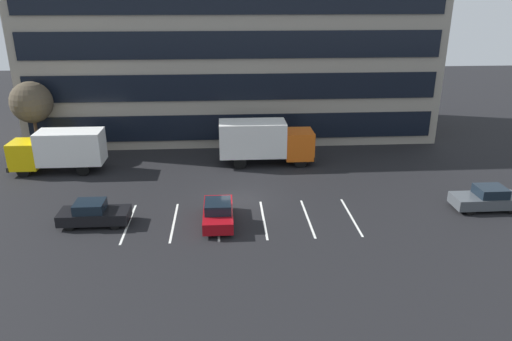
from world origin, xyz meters
TOP-DOWN VIEW (x-y plane):
  - ground_plane at (0.00, 0.00)m, footprint 120.00×120.00m
  - office_building at (0.00, 17.95)m, footprint 37.59×12.58m
  - lot_markings at (-0.00, -3.08)m, footprint 14.14×5.40m
  - box_truck_orange at (2.31, 7.24)m, footprint 7.80×2.58m
  - box_truck_yellow at (-13.87, 6.46)m, footprint 7.19×2.38m
  - sedan_charcoal at (16.12, -2.52)m, footprint 4.35×1.82m
  - sedan_maroon at (-1.44, -3.41)m, footprint 1.80×4.31m
  - sedan_black at (-9.04, -3.04)m, footprint 4.22×1.76m
  - bare_tree at (-17.00, 10.51)m, footprint 3.46×3.46m

SIDE VIEW (x-z plane):
  - ground_plane at x=0.00m, z-range 0.00..0.00m
  - lot_markings at x=0.00m, z-range 0.00..0.01m
  - sedan_black at x=-9.04m, z-range -0.04..1.47m
  - sedan_maroon at x=-1.44m, z-range -0.04..1.50m
  - sedan_charcoal at x=16.12m, z-range -0.04..1.51m
  - box_truck_yellow at x=-13.87m, z-range 0.21..3.54m
  - box_truck_orange at x=2.31m, z-range 0.23..3.85m
  - bare_tree at x=-17.00m, z-range 1.50..7.99m
  - office_building at x=0.00m, z-range 0.00..18.00m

